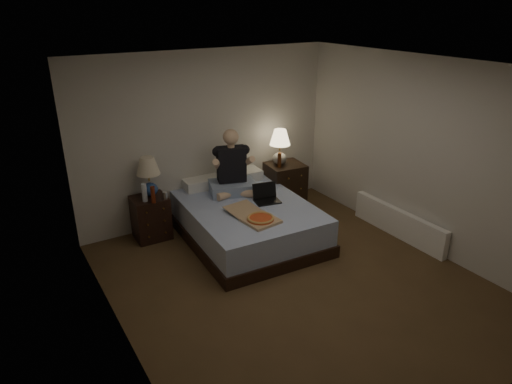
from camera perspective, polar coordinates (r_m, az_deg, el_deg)
floor at (r=5.56m, az=4.97°, el=-11.21°), size 4.00×4.50×0.00m
ceiling at (r=4.65m, az=6.04°, el=15.26°), size 4.00×4.50×0.00m
wall_back at (r=6.80m, az=-6.02°, el=6.88°), size 4.00×0.00×2.50m
wall_front at (r=3.65m, az=27.46°, el=-10.62°), size 4.00×0.00×2.50m
wall_left at (r=4.18m, az=-17.19°, el=-4.61°), size 0.00×4.50×2.50m
wall_right at (r=6.32m, az=20.19°, el=4.34°), size 0.00×4.50×2.50m
bed at (r=6.39m, az=-1.25°, el=-3.55°), size 1.70×2.19×0.52m
nightstand_left at (r=6.54m, az=-13.00°, el=-3.14°), size 0.48×0.44×0.61m
nightstand_right at (r=7.32m, az=3.63°, el=0.80°), size 0.61×0.56×0.73m
lamp_left at (r=6.36m, az=-13.26°, el=1.86°), size 0.38×0.38×0.56m
lamp_right at (r=7.10m, az=3.00°, el=5.62°), size 0.37×0.37×0.56m
water_bottle at (r=6.26m, az=-13.78°, el=-0.08°), size 0.07×0.07×0.25m
soda_can at (r=6.31m, az=-11.31°, el=-0.42°), size 0.07×0.07×0.10m
beer_bottle_left at (r=6.19m, az=-12.76°, el=-0.33°), size 0.06×0.06×0.23m
beer_bottle_right at (r=7.03m, az=2.95°, el=4.02°), size 0.06×0.06×0.23m
person at (r=6.47m, az=-3.02°, el=3.75°), size 0.79×0.69×0.93m
laptop at (r=6.27m, az=1.44°, el=-0.26°), size 0.39×0.34×0.24m
pizza_box at (r=5.75m, az=0.58°, el=-3.39°), size 0.49×0.80×0.08m
radiator at (r=6.76m, az=17.36°, el=-3.73°), size 0.10×1.60×0.40m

